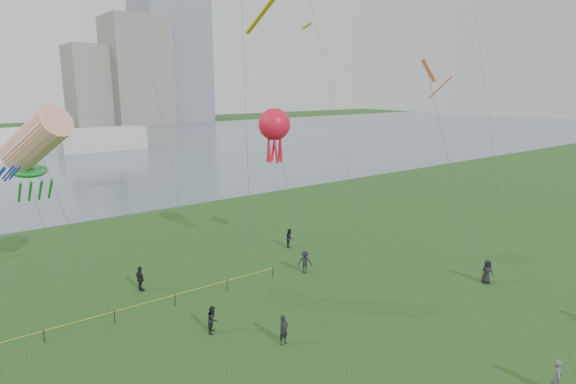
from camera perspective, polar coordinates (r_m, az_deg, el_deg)
lake at (r=115.41m, az=-27.99°, el=3.94°), size 400.00×120.00×0.08m
building_mid at (r=186.35m, az=-17.49°, el=13.44°), size 20.00×20.00×38.00m
building_low at (r=187.79m, az=-22.12°, el=11.56°), size 16.00×18.00×28.00m
pavilion_right at (r=116.14m, az=-21.13°, el=5.85°), size 18.00×7.00×5.00m
fence at (r=31.69m, az=-30.85°, el=-15.38°), size 24.07×0.07×1.05m
kite_flyer at (r=27.61m, az=29.28°, el=-18.62°), size 0.78×0.69×1.80m
spectator_a at (r=29.95m, az=-8.90°, el=-14.67°), size 1.01×1.02×1.66m
spectator_b at (r=38.08m, az=2.01°, el=-8.30°), size 1.32×1.26×1.80m
spectator_c at (r=36.48m, az=-17.11°, el=-9.79°), size 0.58×1.13×1.85m
spectator_d at (r=39.14m, az=22.52°, el=-8.70°), size 1.05×0.96×1.80m
spectator_f at (r=28.40m, az=-0.52°, el=-16.02°), size 0.70×0.52×1.76m
spectator_g at (r=43.88m, az=0.21°, el=-5.47°), size 1.04×1.07×1.73m
kite_windsock at (r=30.78m, az=-27.69°, el=5.55°), size 4.85×5.55×13.47m
kite_creature at (r=33.66m, az=-28.41°, el=2.18°), size 2.13×9.03×9.70m
kite_octopus at (r=36.46m, az=-1.63°, el=7.93°), size 2.40×6.59×12.78m
kite_delta at (r=30.49m, az=16.69°, el=12.39°), size 3.53×8.45×15.97m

